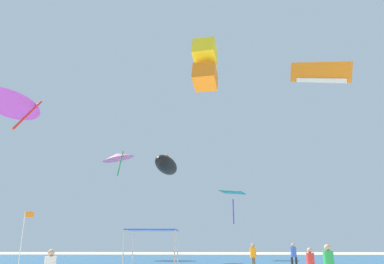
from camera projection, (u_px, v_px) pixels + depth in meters
ocean_strip at (195, 258)px, 42.40m from camera, size 110.00×25.88×0.03m
canopy_tent at (153, 232)px, 21.51m from camera, size 2.90×2.90×2.57m
person_near_tent at (253, 254)px, 25.18m from camera, size 0.42×0.48×1.78m
person_leftmost at (311, 262)px, 17.26m from camera, size 0.38×0.39×1.61m
person_central at (294, 254)px, 26.63m from camera, size 0.42×0.42×1.79m
person_rightmost at (329, 263)px, 14.82m from camera, size 0.42×0.42×1.78m
banner_flag at (23, 235)px, 23.39m from camera, size 0.61×0.06×3.78m
kite_delta_purple at (11, 100)px, 23.07m from camera, size 4.92×4.95×3.22m
kite_inflatable_black at (166, 165)px, 37.66m from camera, size 2.89×6.27×2.28m
kite_box_yellow at (205, 64)px, 24.78m from camera, size 1.84×2.11×3.60m
kite_diamond_teal at (233, 194)px, 42.52m from camera, size 3.39×3.40×3.78m
kite_parafoil_orange at (320, 73)px, 32.15m from camera, size 4.07×5.00×3.70m
kite_delta_pink at (118, 156)px, 45.92m from camera, size 5.39×5.36×3.69m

